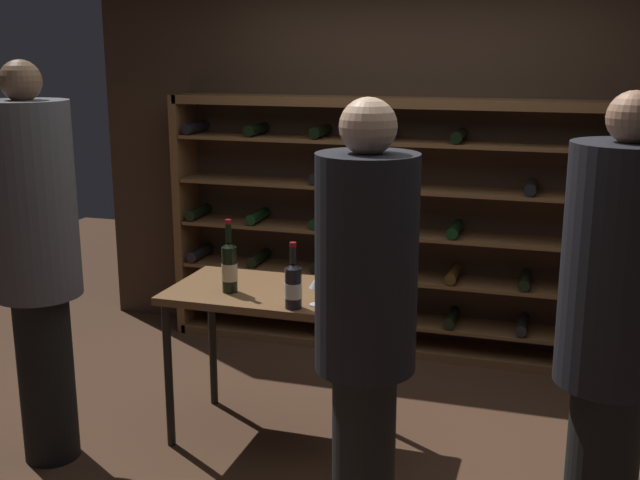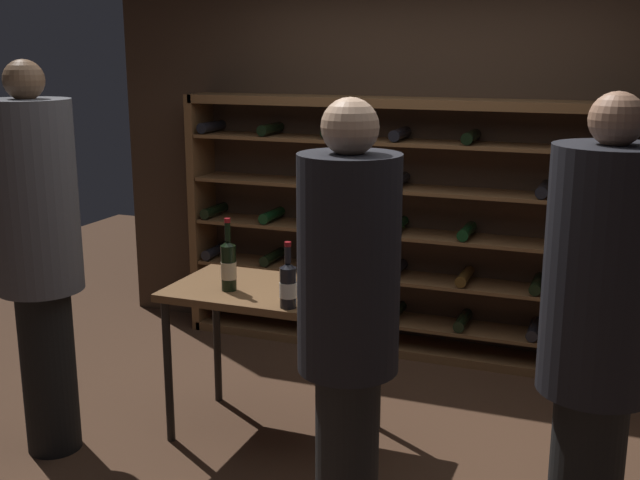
# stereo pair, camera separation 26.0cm
# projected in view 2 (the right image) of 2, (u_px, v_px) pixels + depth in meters

# --- Properties ---
(ground_plane) EXTENTS (9.40, 9.40, 0.00)m
(ground_plane) POSITION_uv_depth(u_px,v_px,m) (340.00, 450.00, 4.15)
(ground_plane) COLOR #472D1E
(back_wall) EXTENTS (4.69, 0.10, 2.79)m
(back_wall) POSITION_uv_depth(u_px,v_px,m) (426.00, 149.00, 5.36)
(back_wall) COLOR #3D2B1E
(back_wall) RESTS_ON ground
(wine_rack) EXTENTS (3.07, 0.32, 1.75)m
(wine_rack) POSITION_uv_depth(u_px,v_px,m) (397.00, 231.00, 5.34)
(wine_rack) COLOR brown
(wine_rack) RESTS_ON ground
(tasting_table) EXTENTS (1.09, 0.64, 0.83)m
(tasting_table) POSITION_uv_depth(u_px,v_px,m) (274.00, 306.00, 4.15)
(tasting_table) COLOR brown
(tasting_table) RESTS_ON ground
(person_host_in_suit) EXTENTS (0.42, 0.43, 1.92)m
(person_host_in_suit) POSITION_uv_depth(u_px,v_px,m) (598.00, 330.00, 2.85)
(person_host_in_suit) COLOR black
(person_host_in_suit) RESTS_ON ground
(person_guest_plum_blouse) EXTENTS (0.43, 0.42, 2.01)m
(person_guest_plum_blouse) POSITION_uv_depth(u_px,v_px,m) (38.00, 242.00, 3.92)
(person_guest_plum_blouse) COLOR black
(person_guest_plum_blouse) RESTS_ON ground
(person_guest_khaki) EXTENTS (0.41, 0.41, 1.88)m
(person_guest_khaki) POSITION_uv_depth(u_px,v_px,m) (348.00, 312.00, 3.12)
(person_guest_khaki) COLOR black
(person_guest_khaki) RESTS_ON ground
(wine_bottle_red_label) EXTENTS (0.08, 0.08, 0.38)m
(wine_bottle_red_label) POSITION_uv_depth(u_px,v_px,m) (229.00, 265.00, 4.08)
(wine_bottle_red_label) COLOR black
(wine_bottle_red_label) RESTS_ON tasting_table
(wine_bottle_gold_foil) EXTENTS (0.08, 0.08, 0.33)m
(wine_bottle_gold_foil) POSITION_uv_depth(u_px,v_px,m) (338.00, 280.00, 3.88)
(wine_bottle_gold_foil) COLOR black
(wine_bottle_gold_foil) RESTS_ON tasting_table
(wine_bottle_amber_reserve) EXTENTS (0.08, 0.08, 0.33)m
(wine_bottle_amber_reserve) POSITION_uv_depth(u_px,v_px,m) (288.00, 285.00, 3.81)
(wine_bottle_amber_reserve) COLOR black
(wine_bottle_amber_reserve) RESTS_ON tasting_table
(wine_glass_stemmed_right) EXTENTS (0.07, 0.07, 0.15)m
(wine_glass_stemmed_right) POSITION_uv_depth(u_px,v_px,m) (312.00, 284.00, 3.84)
(wine_glass_stemmed_right) COLOR silver
(wine_glass_stemmed_right) RESTS_ON tasting_table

